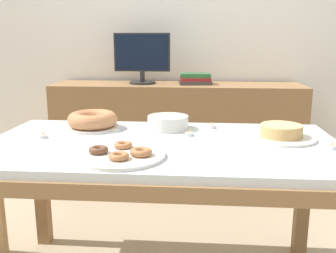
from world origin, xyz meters
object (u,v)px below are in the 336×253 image
object	(u,v)px
plate_stack	(168,123)
tealight_centre	(212,126)
tealight_near_cakes	(43,136)
tealight_left_edge	(332,147)
cake_chocolate_round	(281,133)
pastry_platter	(120,154)
book_stack	(195,79)
computer_monitor	(142,59)
tealight_right_edge	(189,134)
cake_golden_bundt	(93,121)

from	to	relation	value
plate_stack	tealight_centre	distance (m)	0.23
tealight_near_cakes	tealight_left_edge	bearing A→B (deg)	-3.63
cake_chocolate_round	pastry_platter	bearing A→B (deg)	-153.51
cake_chocolate_round	tealight_left_edge	world-z (taller)	cake_chocolate_round
tealight_centre	book_stack	bearing A→B (deg)	96.26
computer_monitor	tealight_right_edge	bearing A→B (deg)	-70.49
tealight_centre	cake_chocolate_round	bearing A→B (deg)	-32.33
computer_monitor	pastry_platter	bearing A→B (deg)	-84.92
plate_stack	tealight_left_edge	distance (m)	0.78
book_stack	plate_stack	xyz separation A→B (m)	(-0.13, -0.97, -0.13)
pastry_platter	tealight_near_cakes	bearing A→B (deg)	147.79
tealight_near_cakes	tealight_right_edge	xyz separation A→B (m)	(0.68, 0.10, 0.00)
computer_monitor	pastry_platter	size ratio (longest dim) A/B	1.20
tealight_left_edge	computer_monitor	bearing A→B (deg)	127.80
pastry_platter	tealight_near_cakes	size ratio (longest dim) A/B	8.85
computer_monitor	plate_stack	size ratio (longest dim) A/B	2.02
cake_chocolate_round	tealight_right_edge	distance (m)	0.42
book_stack	tealight_near_cakes	xyz separation A→B (m)	(-0.69, -1.20, -0.15)
cake_chocolate_round	plate_stack	bearing A→B (deg)	164.13
pastry_platter	plate_stack	world-z (taller)	plate_stack
plate_stack	tealight_near_cakes	size ratio (longest dim) A/B	5.25
computer_monitor	tealight_left_edge	bearing A→B (deg)	-52.20
pastry_platter	computer_monitor	bearing A→B (deg)	95.08
tealight_near_cakes	tealight_centre	bearing A→B (deg)	18.84
cake_golden_bundt	tealight_right_edge	xyz separation A→B (m)	(0.50, -0.11, -0.03)
computer_monitor	cake_chocolate_round	bearing A→B (deg)	-54.04
book_stack	plate_stack	distance (m)	0.99
tealight_centre	tealight_right_edge	xyz separation A→B (m)	(-0.11, -0.17, 0.00)
tealight_right_edge	pastry_platter	bearing A→B (deg)	-125.45
cake_chocolate_round	plate_stack	distance (m)	0.56
pastry_platter	plate_stack	bearing A→B (deg)	73.58
plate_stack	tealight_near_cakes	bearing A→B (deg)	-158.06
cake_chocolate_round	cake_golden_bundt	size ratio (longest dim) A/B	1.17
cake_chocolate_round	tealight_centre	xyz separation A→B (m)	(-0.31, 0.20, -0.02)
book_stack	tealight_left_edge	world-z (taller)	book_stack
tealight_near_cakes	tealight_right_edge	distance (m)	0.69
computer_monitor	cake_chocolate_round	xyz separation A→B (m)	(0.81, -1.12, -0.29)
book_stack	plate_stack	world-z (taller)	book_stack
cake_chocolate_round	plate_stack	xyz separation A→B (m)	(-0.54, 0.15, 0.01)
cake_chocolate_round	plate_stack	size ratio (longest dim) A/B	1.51
book_stack	tealight_near_cakes	size ratio (longest dim) A/B	6.42
book_stack	tealight_centre	xyz separation A→B (m)	(0.10, -0.93, -0.15)
cake_golden_bundt	tealight_near_cakes	distance (m)	0.27
plate_stack	tealight_right_edge	xyz separation A→B (m)	(0.11, -0.13, -0.02)
computer_monitor	book_stack	xyz separation A→B (m)	(0.40, 0.00, -0.15)
plate_stack	tealight_right_edge	bearing A→B (deg)	-48.73
cake_golden_bundt	tealight_near_cakes	bearing A→B (deg)	-130.89
book_stack	tealight_centre	size ratio (longest dim) A/B	6.42
tealight_near_cakes	pastry_platter	bearing A→B (deg)	-32.21
computer_monitor	tealight_centre	world-z (taller)	computer_monitor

